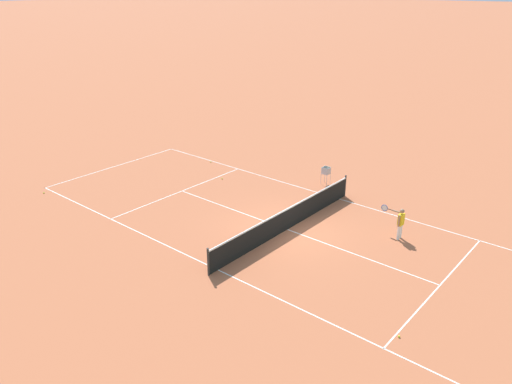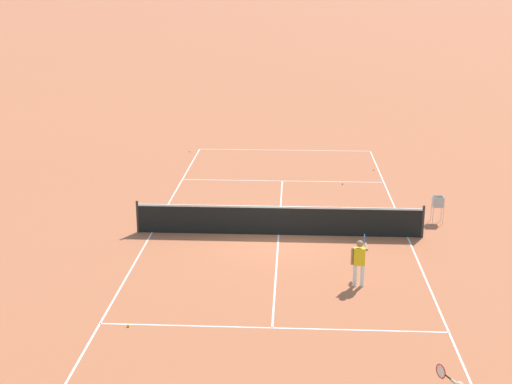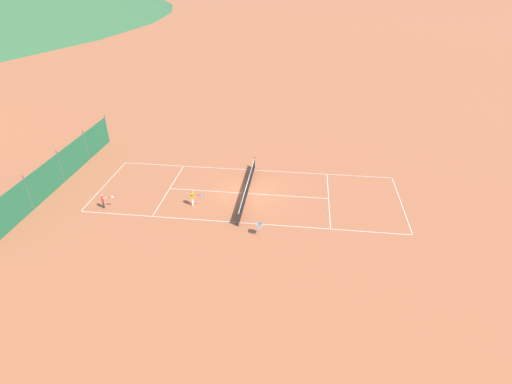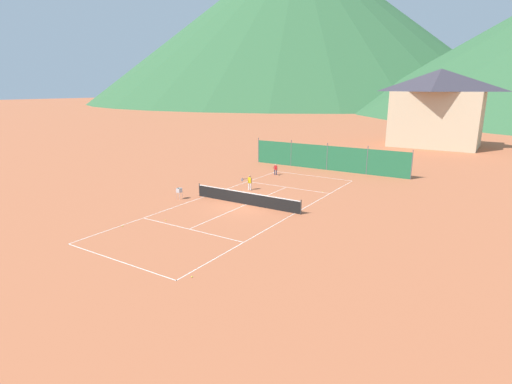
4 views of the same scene
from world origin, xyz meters
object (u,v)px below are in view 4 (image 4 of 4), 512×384
tennis_ball_service_box (166,220)px  alpine_chalet (438,107)px  tennis_ball_by_net_right (323,192)px  player_far_service (249,181)px  tennis_ball_by_net_left (192,277)px  tennis_net (246,198)px  player_far_baseline (275,168)px  ball_hopper (179,191)px  tennis_ball_far_corner (123,226)px

tennis_ball_service_box → alpine_chalet: (8.95, 47.18, 5.79)m
tennis_ball_by_net_right → player_far_service: bearing=-154.4°
player_far_service → tennis_ball_by_net_right: 6.26m
tennis_ball_by_net_left → alpine_chalet: (2.03, 52.46, 5.79)m
tennis_net → player_far_service: 4.43m
tennis_net → player_far_service: (-2.22, 3.83, 0.25)m
alpine_chalet → tennis_ball_service_box: bearing=-100.7°
tennis_ball_by_net_right → tennis_ball_service_box: size_ratio=1.00×
tennis_ball_service_box → player_far_service: bearing=88.9°
tennis_net → tennis_ball_service_box: size_ratio=139.09×
player_far_baseline → tennis_ball_by_net_right: size_ratio=17.12×
ball_hopper → alpine_chalet: 44.63m
player_far_service → alpine_chalet: (8.75, 37.35, 5.07)m
player_far_baseline → tennis_ball_service_box: size_ratio=17.12×
tennis_net → tennis_ball_by_net_left: tennis_net is taller
tennis_ball_service_box → ball_hopper: size_ratio=0.07×
tennis_net → tennis_ball_far_corner: bearing=-115.2°
tennis_net → tennis_ball_far_corner: (-3.90, -8.30, -0.47)m
player_far_service → tennis_ball_by_net_left: player_far_service is taller
tennis_net → tennis_ball_far_corner: 9.18m
player_far_baseline → tennis_ball_by_net_left: (7.87, -21.64, -0.63)m
player_far_service → player_far_baseline: player_far_service is taller
tennis_ball_by_net_left → ball_hopper: (-9.79, 9.73, 0.63)m
tennis_ball_by_net_right → ball_hopper: ball_hopper is taller
ball_hopper → tennis_ball_far_corner: bearing=-78.3°
player_far_service → tennis_ball_service_box: size_ratio=19.62×
tennis_net → tennis_ball_by_net_left: (4.50, -11.28, -0.47)m
player_far_service → tennis_ball_far_corner: 12.26m
tennis_ball_service_box → tennis_ball_far_corner: 2.73m
player_far_service → tennis_ball_by_net_left: bearing=-66.0°
tennis_net → tennis_ball_service_box: tennis_net is taller
tennis_ball_by_net_right → tennis_ball_service_box: same height
player_far_service → tennis_ball_by_net_right: size_ratio=19.62×
ball_hopper → alpine_chalet: size_ratio=0.07×
tennis_net → player_far_service: bearing=120.1°
player_far_baseline → tennis_ball_by_net_left: 23.03m
tennis_net → tennis_ball_service_box: bearing=-111.9°
tennis_ball_service_box → tennis_ball_by_net_right: bearing=65.1°
alpine_chalet → tennis_ball_by_net_right: bearing=-95.2°
tennis_ball_by_net_left → player_far_baseline: bearing=110.0°
tennis_ball_service_box → tennis_net: bearing=68.1°
player_far_baseline → tennis_ball_far_corner: bearing=-91.6°
player_far_baseline → tennis_ball_by_net_right: (6.76, -3.84, -0.63)m
tennis_ball_far_corner → player_far_baseline: bearing=88.4°
alpine_chalet → tennis_ball_far_corner: bearing=-101.9°
tennis_ball_service_box → ball_hopper: bearing=122.9°
player_far_service → ball_hopper: bearing=-119.7°
ball_hopper → player_far_service: bearing=60.3°
player_far_service → tennis_ball_by_net_right: player_far_service is taller
tennis_ball_far_corner → tennis_ball_by_net_left: bearing=-19.6°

